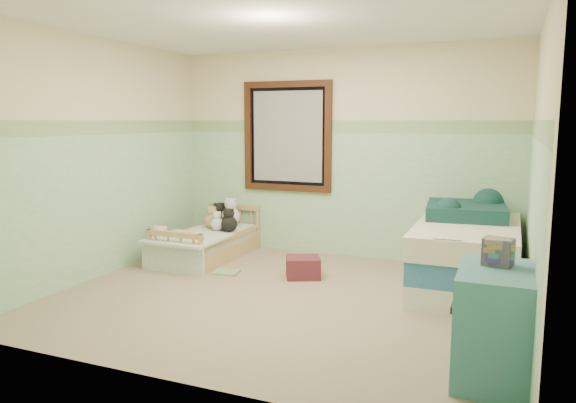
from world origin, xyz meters
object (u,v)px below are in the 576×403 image
at_px(toddler_bed_frame, 208,250).
at_px(floor_book, 226,272).
at_px(plush_floor_tan, 184,255).
at_px(red_pillow, 303,267).
at_px(plush_floor_cream, 161,249).
at_px(twin_bed_frame, 466,277).
at_px(dresser, 494,324).

relative_size(toddler_bed_frame, floor_book, 5.32).
bearing_deg(plush_floor_tan, red_pillow, 3.54).
bearing_deg(plush_floor_cream, floor_book, -11.10).
distance_m(toddler_bed_frame, floor_book, 0.77).
distance_m(toddler_bed_frame, twin_bed_frame, 3.00).
height_order(red_pillow, floor_book, red_pillow).
relative_size(plush_floor_tan, twin_bed_frame, 0.14).
bearing_deg(red_pillow, floor_book, -167.51).
height_order(toddler_bed_frame, plush_floor_cream, plush_floor_cream).
height_order(plush_floor_cream, red_pillow, plush_floor_cream).
height_order(twin_bed_frame, dresser, dresser).
bearing_deg(twin_bed_frame, red_pillow, -170.46).
bearing_deg(toddler_bed_frame, twin_bed_frame, -1.54).
bearing_deg(toddler_bed_frame, plush_floor_cream, -141.64).
bearing_deg(twin_bed_frame, toddler_bed_frame, 178.46).
distance_m(twin_bed_frame, dresser, 1.98).
height_order(plush_floor_tan, red_pillow, plush_floor_tan).
bearing_deg(plush_floor_cream, toddler_bed_frame, 38.36).
xyz_separation_m(plush_floor_cream, plush_floor_tan, (0.39, -0.10, -0.01)).
distance_m(red_pillow, floor_book, 0.85).
bearing_deg(dresser, plush_floor_tan, 154.85).
bearing_deg(toddler_bed_frame, red_pillow, -14.41).
distance_m(plush_floor_tan, dresser, 3.72).
bearing_deg(plush_floor_tan, floor_book, -9.10).
relative_size(twin_bed_frame, dresser, 2.51).
bearing_deg(red_pillow, dresser, -40.68).
height_order(plush_floor_tan, twin_bed_frame, plush_floor_tan).
bearing_deg(plush_floor_cream, twin_bed_frame, 4.39).
xyz_separation_m(plush_floor_cream, dresser, (3.75, -1.67, 0.22)).
height_order(twin_bed_frame, red_pillow, same).
bearing_deg(dresser, plush_floor_cream, 155.91).
bearing_deg(twin_bed_frame, dresser, -80.78).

